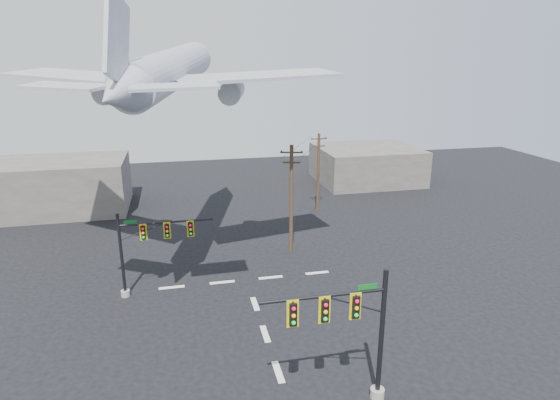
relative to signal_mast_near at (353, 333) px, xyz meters
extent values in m
plane|color=black|center=(-3.13, 3.27, -4.21)|extent=(120.00, 120.00, 0.00)
cube|color=silver|center=(-3.13, 3.27, -4.20)|extent=(0.40, 2.00, 0.01)
cube|color=silver|center=(-3.13, 7.27, -4.20)|extent=(0.40, 2.00, 0.01)
cube|color=silver|center=(-3.13, 11.27, -4.20)|extent=(0.40, 2.00, 0.01)
cube|color=silver|center=(-9.13, 15.27, -4.20)|extent=(2.00, 0.40, 0.01)
cube|color=silver|center=(-5.13, 15.27, -4.20)|extent=(2.00, 0.40, 0.01)
cube|color=silver|center=(-1.13, 15.27, -4.20)|extent=(2.00, 0.40, 0.01)
cube|color=silver|center=(2.87, 15.27, -4.20)|extent=(2.00, 0.40, 0.01)
cylinder|color=gray|center=(1.57, 0.07, -3.95)|extent=(0.75, 0.75, 0.54)
cylinder|color=black|center=(1.57, 0.07, -0.47)|extent=(0.26, 0.26, 7.50)
cylinder|color=black|center=(-1.58, 0.07, 2.21)|extent=(6.31, 0.17, 0.17)
cylinder|color=black|center=(0.00, 0.07, 1.57)|extent=(3.41, 0.09, 0.09)
cube|color=black|center=(0.00, -0.09, 1.54)|extent=(0.36, 0.32, 1.18)
cube|color=yellow|center=(0.00, -0.07, 1.54)|extent=(0.59, 0.04, 1.45)
sphere|color=red|center=(0.00, -0.27, 1.91)|extent=(0.21, 0.21, 0.21)
sphere|color=orange|center=(0.00, -0.27, 1.54)|extent=(0.21, 0.21, 0.21)
sphere|color=green|center=(0.00, -0.27, 1.16)|extent=(0.21, 0.21, 0.21)
cube|color=black|center=(-1.58, -0.09, 1.54)|extent=(0.36, 0.32, 1.18)
cube|color=yellow|center=(-1.58, -0.07, 1.54)|extent=(0.59, 0.04, 1.45)
sphere|color=red|center=(-1.58, -0.27, 1.91)|extent=(0.21, 0.21, 0.21)
sphere|color=orange|center=(-1.58, -0.27, 1.54)|extent=(0.21, 0.21, 0.21)
sphere|color=green|center=(-1.58, -0.27, 1.16)|extent=(0.21, 0.21, 0.21)
cube|color=black|center=(-3.16, -0.09, 1.54)|extent=(0.36, 0.32, 1.18)
cube|color=yellow|center=(-3.16, -0.07, 1.54)|extent=(0.59, 0.04, 1.45)
sphere|color=red|center=(-3.16, -0.27, 1.91)|extent=(0.21, 0.21, 0.21)
sphere|color=orange|center=(-3.16, -0.27, 1.54)|extent=(0.21, 0.21, 0.21)
sphere|color=green|center=(-3.16, -0.27, 1.16)|extent=(0.21, 0.21, 0.21)
cube|color=#0C5A1C|center=(0.61, 0.00, 2.48)|extent=(1.02, 0.04, 0.28)
cylinder|color=gray|center=(-12.55, 14.61, -3.98)|extent=(0.66, 0.66, 0.47)
cylinder|color=black|center=(-12.55, 14.61, -0.89)|extent=(0.23, 0.23, 6.65)
cylinder|color=black|center=(-9.13, 14.61, 1.48)|extent=(6.84, 0.15, 0.15)
cylinder|color=black|center=(-10.84, 14.61, 0.91)|extent=(3.60, 0.08, 0.08)
cube|color=black|center=(-10.84, 14.46, 0.89)|extent=(0.32, 0.28, 1.04)
cube|color=yellow|center=(-10.84, 14.48, 0.89)|extent=(0.52, 0.04, 1.28)
sphere|color=red|center=(-10.84, 14.30, 1.22)|extent=(0.19, 0.19, 0.19)
sphere|color=orange|center=(-10.84, 14.30, 0.89)|extent=(0.19, 0.19, 0.19)
sphere|color=green|center=(-10.84, 14.30, 0.55)|extent=(0.19, 0.19, 0.19)
cube|color=black|center=(-9.13, 14.46, 0.89)|extent=(0.32, 0.28, 1.04)
cube|color=yellow|center=(-9.13, 14.48, 0.89)|extent=(0.52, 0.04, 1.28)
sphere|color=red|center=(-9.13, 14.30, 1.22)|extent=(0.19, 0.19, 0.19)
sphere|color=orange|center=(-9.13, 14.30, 0.89)|extent=(0.19, 0.19, 0.19)
sphere|color=green|center=(-9.13, 14.30, 0.55)|extent=(0.19, 0.19, 0.19)
cube|color=black|center=(-7.42, 14.46, 0.89)|extent=(0.32, 0.28, 1.04)
cube|color=yellow|center=(-7.42, 14.48, 0.89)|extent=(0.52, 0.04, 1.28)
sphere|color=red|center=(-7.42, 14.30, 1.22)|extent=(0.19, 0.19, 0.19)
sphere|color=orange|center=(-7.42, 14.30, 0.89)|extent=(0.19, 0.19, 0.19)
sphere|color=green|center=(-7.42, 14.30, 0.55)|extent=(0.19, 0.19, 0.19)
cube|color=#0C5A1C|center=(-11.69, 14.55, 1.72)|extent=(0.90, 0.04, 0.25)
cylinder|color=#49321F|center=(1.79, 20.15, 0.84)|extent=(0.34, 0.34, 10.10)
cube|color=#49321F|center=(1.79, 20.15, 5.21)|extent=(1.98, 0.67, 0.13)
cube|color=#49321F|center=(1.79, 20.15, 4.32)|extent=(1.55, 0.55, 0.13)
cylinder|color=black|center=(0.93, 20.39, 5.33)|extent=(0.11, 0.11, 0.13)
cylinder|color=black|center=(1.79, 20.15, 5.33)|extent=(0.11, 0.11, 0.13)
cylinder|color=black|center=(2.66, 19.91, 5.33)|extent=(0.11, 0.11, 0.13)
cylinder|color=#49321F|center=(7.74, 31.18, 0.40)|extent=(0.31, 0.31, 9.24)
cube|color=#49321F|center=(7.74, 31.18, 4.40)|extent=(1.87, 0.14, 0.12)
cube|color=#49321F|center=(7.74, 31.18, 3.57)|extent=(1.45, 0.14, 0.12)
cylinder|color=black|center=(6.91, 31.17, 4.50)|extent=(0.10, 0.10, 0.12)
cylinder|color=black|center=(7.74, 31.18, 4.50)|extent=(0.10, 0.10, 0.12)
cylinder|color=black|center=(8.57, 31.19, 4.50)|extent=(0.10, 0.10, 0.12)
cylinder|color=black|center=(3.90, 25.66, 4.75)|extent=(6.04, 11.05, 0.03)
cylinder|color=black|center=(5.63, 25.66, 4.75)|extent=(5.90, 11.04, 0.03)
cylinder|color=#B4B7C1|center=(-8.12, 19.71, 12.26)|extent=(7.82, 19.73, 4.76)
cone|color=#B4B7C1|center=(-5.21, 31.14, 13.30)|extent=(4.11, 5.18, 3.44)
cone|color=#B4B7C1|center=(-11.04, 8.28, 11.23)|extent=(3.80, 5.08, 3.14)
cube|color=#B4B7C1|center=(-15.11, 20.14, 11.86)|extent=(12.41, 11.27, 0.62)
cube|color=#B4B7C1|center=(-1.79, 16.74, 11.86)|extent=(13.08, 6.57, 0.62)
cylinder|color=#B4B7C1|center=(-12.88, 20.51, 10.68)|extent=(2.47, 3.54, 1.99)
cylinder|color=#B4B7C1|center=(-3.57, 18.14, 10.68)|extent=(2.47, 3.54, 1.99)
cube|color=#B4B7C1|center=(-10.84, 9.08, 14.19)|extent=(1.35, 4.45, 5.57)
cube|color=#B4B7C1|center=(-13.90, 9.53, 11.66)|extent=(5.23, 4.20, 0.36)
cube|color=#B4B7C1|center=(-7.93, 8.01, 11.66)|extent=(4.83, 2.18, 0.36)
cube|color=slate|center=(-23.13, 38.27, -1.21)|extent=(18.00, 10.00, 6.00)
cube|color=slate|center=(18.87, 43.27, -1.71)|extent=(14.00, 12.00, 5.00)
camera|label=1|loc=(-8.05, -19.12, 13.18)|focal=30.00mm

